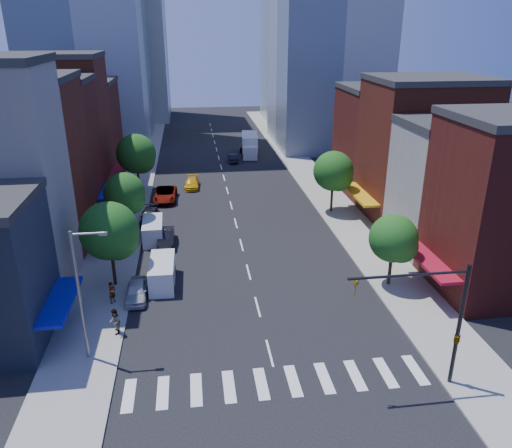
% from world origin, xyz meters
% --- Properties ---
extents(ground, '(220.00, 220.00, 0.00)m').
position_xyz_m(ground, '(0.00, 0.00, 0.00)').
color(ground, black).
rests_on(ground, ground).
extents(sidewalk_left, '(5.00, 120.00, 0.15)m').
position_xyz_m(sidewalk_left, '(-12.50, 40.00, 0.07)').
color(sidewalk_left, gray).
rests_on(sidewalk_left, ground).
extents(sidewalk_right, '(5.00, 120.00, 0.15)m').
position_xyz_m(sidewalk_right, '(12.50, 40.00, 0.07)').
color(sidewalk_right, gray).
rests_on(sidewalk_right, ground).
extents(crosswalk, '(19.00, 3.00, 0.01)m').
position_xyz_m(crosswalk, '(0.00, -3.00, 0.01)').
color(crosswalk, silver).
rests_on(crosswalk, ground).
extents(bldg_left_2, '(12.00, 9.00, 16.00)m').
position_xyz_m(bldg_left_2, '(-21.00, 20.50, 8.00)').
color(bldg_left_2, '#582014').
rests_on(bldg_left_2, ground).
extents(bldg_left_3, '(12.00, 8.00, 15.00)m').
position_xyz_m(bldg_left_3, '(-21.00, 29.00, 7.50)').
color(bldg_left_3, '#521714').
rests_on(bldg_left_3, ground).
extents(bldg_left_4, '(12.00, 9.00, 17.00)m').
position_xyz_m(bldg_left_4, '(-21.00, 37.50, 8.50)').
color(bldg_left_4, '#582014').
rests_on(bldg_left_4, ground).
extents(bldg_left_5, '(12.00, 10.00, 13.00)m').
position_xyz_m(bldg_left_5, '(-21.00, 47.00, 6.50)').
color(bldg_left_5, '#521714').
rests_on(bldg_left_5, ground).
extents(bldg_right_1, '(12.00, 8.00, 12.00)m').
position_xyz_m(bldg_right_1, '(21.00, 15.00, 6.00)').
color(bldg_right_1, silver).
rests_on(bldg_right_1, ground).
extents(bldg_right_2, '(12.00, 10.00, 15.00)m').
position_xyz_m(bldg_right_2, '(21.00, 24.00, 7.50)').
color(bldg_right_2, '#582014').
rests_on(bldg_right_2, ground).
extents(bldg_right_3, '(12.00, 10.00, 13.00)m').
position_xyz_m(bldg_right_3, '(21.00, 34.00, 6.50)').
color(bldg_right_3, '#521714').
rests_on(bldg_right_3, ground).
extents(traffic_signal, '(7.24, 2.24, 8.00)m').
position_xyz_m(traffic_signal, '(9.94, -4.50, 4.16)').
color(traffic_signal, black).
rests_on(traffic_signal, sidewalk_right).
extents(streetlight, '(2.25, 0.25, 9.00)m').
position_xyz_m(streetlight, '(-11.81, 1.00, 5.28)').
color(streetlight, slate).
rests_on(streetlight, sidewalk_left).
extents(tree_left_near, '(4.80, 4.80, 7.30)m').
position_xyz_m(tree_left_near, '(-11.35, 10.92, 4.87)').
color(tree_left_near, black).
rests_on(tree_left_near, sidewalk_left).
extents(tree_left_mid, '(4.20, 4.20, 6.65)m').
position_xyz_m(tree_left_mid, '(-11.35, 21.92, 4.53)').
color(tree_left_mid, black).
rests_on(tree_left_mid, sidewalk_left).
extents(tree_left_far, '(5.00, 5.00, 7.75)m').
position_xyz_m(tree_left_far, '(-11.35, 35.92, 5.20)').
color(tree_left_far, black).
rests_on(tree_left_far, sidewalk_left).
extents(tree_right_near, '(4.00, 4.00, 6.20)m').
position_xyz_m(tree_right_near, '(11.65, 7.92, 4.19)').
color(tree_right_near, black).
rests_on(tree_right_near, sidewalk_right).
extents(tree_right_far, '(4.60, 4.60, 7.20)m').
position_xyz_m(tree_right_far, '(11.65, 25.92, 4.86)').
color(tree_right_far, black).
rests_on(tree_right_far, sidewalk_right).
extents(parked_car_front, '(1.72, 4.22, 1.43)m').
position_xyz_m(parked_car_front, '(-9.50, 8.55, 0.72)').
color(parked_car_front, silver).
rests_on(parked_car_front, ground).
extents(parked_car_second, '(1.65, 4.63, 1.52)m').
position_xyz_m(parked_car_second, '(-7.50, 19.16, 0.76)').
color(parked_car_second, black).
rests_on(parked_car_second, ground).
extents(parked_car_third, '(2.94, 5.95, 1.62)m').
position_xyz_m(parked_car_third, '(-8.03, 32.92, 0.81)').
color(parked_car_third, '#999999').
rests_on(parked_car_third, ground).
extents(parked_car_rear, '(2.07, 4.96, 1.43)m').
position_xyz_m(parked_car_rear, '(-9.50, 25.52, 0.72)').
color(parked_car_rear, black).
rests_on(parked_car_rear, ground).
extents(cargo_van_near, '(2.14, 5.11, 2.17)m').
position_xyz_m(cargo_van_near, '(-7.50, 10.66, 1.07)').
color(cargo_van_near, silver).
rests_on(cargo_van_near, ground).
extents(cargo_van_far, '(2.15, 5.00, 2.11)m').
position_xyz_m(cargo_van_far, '(-8.83, 20.34, 1.04)').
color(cargo_van_far, silver).
rests_on(cargo_van_far, ground).
extents(taxi, '(2.13, 4.65, 1.32)m').
position_xyz_m(taxi, '(-4.63, 37.84, 0.66)').
color(taxi, '#DDA60B').
rests_on(taxi, ground).
extents(traffic_car_oncoming, '(1.39, 3.95, 1.30)m').
position_xyz_m(traffic_car_oncoming, '(2.15, 50.95, 0.65)').
color(traffic_car_oncoming, black).
rests_on(traffic_car_oncoming, ground).
extents(traffic_car_far, '(2.49, 4.96, 1.62)m').
position_xyz_m(traffic_car_far, '(5.05, 55.40, 0.81)').
color(traffic_car_far, '#999999').
rests_on(traffic_car_far, ground).
extents(box_truck, '(3.35, 8.72, 3.43)m').
position_xyz_m(box_truck, '(5.41, 55.29, 1.62)').
color(box_truck, silver).
rests_on(box_truck, ground).
extents(pedestrian_near, '(0.71, 0.77, 1.77)m').
position_xyz_m(pedestrian_near, '(-11.29, 7.96, 1.03)').
color(pedestrian_near, '#999999').
rests_on(pedestrian_near, sidewalk_left).
extents(pedestrian_far, '(0.82, 1.00, 1.94)m').
position_xyz_m(pedestrian_far, '(-10.52, 3.52, 1.12)').
color(pedestrian_far, '#999999').
rests_on(pedestrian_far, sidewalk_left).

